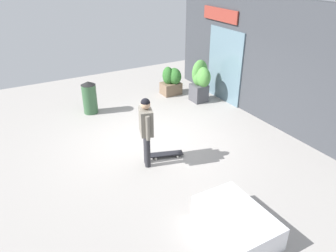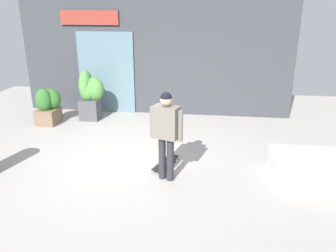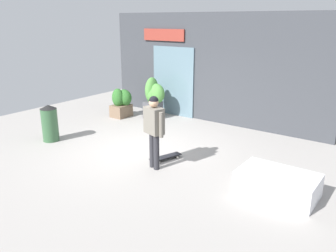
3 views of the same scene
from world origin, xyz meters
The scene contains 8 objects.
ground_plane centered at (0.00, 0.00, 0.00)m, with size 12.00×12.00×0.00m, color #9E9993.
building_facade centered at (-0.06, 3.44, 1.67)m, with size 7.60×0.31×3.37m.
skateboarder centered at (0.88, -0.60, 1.00)m, with size 0.60×0.38×1.63m.
skateboard centered at (0.80, -0.07, 0.06)m, with size 0.46×0.84×0.08m.
planter_box_left centered at (-1.67, 2.57, 0.72)m, with size 0.68×0.58×1.35m.
planter_box_right centered at (-2.63, 2.06, 0.49)m, with size 0.59×0.63×0.97m.
trash_bin centered at (-2.50, -0.85, 0.50)m, with size 0.44×0.44×1.00m.
snow_ledge centered at (3.50, -0.19, 0.22)m, with size 1.42×0.90×0.44m, color white.
Camera 1 is at (6.58, -3.26, 4.21)m, focal length 35.00 mm.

